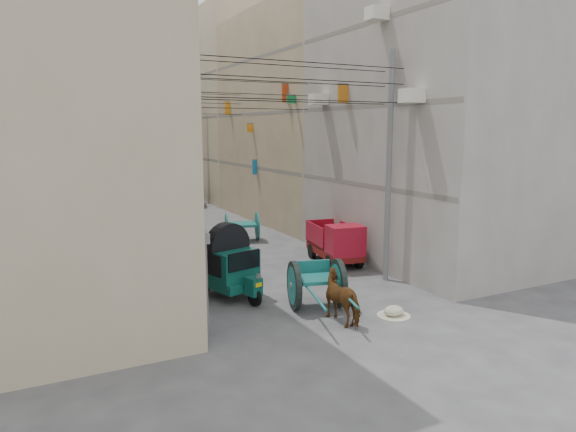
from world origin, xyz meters
TOP-DOWN VIEW (x-y plane):
  - ground at (0.00, 0.00)m, footprint 140.00×140.00m
  - building_row_left at (-8.00, 34.13)m, footprint 8.00×62.00m
  - building_row_right at (8.00, 34.13)m, footprint 8.00×62.00m
  - end_cap_building at (0.00, 66.00)m, footprint 22.00×10.00m
  - shutters_left at (-3.92, 10.38)m, footprint 0.18×14.40m
  - signboards at (-0.01, 21.66)m, footprint 8.22×40.52m
  - ac_units at (3.65, 7.67)m, footprint 0.70×6.55m
  - utility_poles at (0.00, 17.00)m, footprint 7.40×22.20m
  - overhead_cables at (0.00, 14.40)m, footprint 7.40×22.52m
  - auto_rickshaw at (-2.07, 6.80)m, footprint 1.95×2.70m
  - tonga_cart at (-0.08, 4.56)m, footprint 2.02×3.46m
  - mini_truck at (3.14, 8.47)m, footprint 1.86×3.26m
  - second_cart at (1.43, 14.42)m, footprint 1.86×1.73m
  - feed_sack at (1.57, 2.95)m, footprint 0.60×0.48m
  - horse at (0.06, 3.25)m, footprint 0.96×1.74m
  - distant_car_white at (-2.13, 24.35)m, footprint 2.53×3.80m
  - distant_car_grey at (2.68, 27.14)m, footprint 1.86×3.78m
  - distant_car_green at (-1.21, 34.04)m, footprint 2.84×4.71m

SIDE VIEW (x-z plane):
  - ground at x=0.00m, z-range 0.00..0.00m
  - feed_sack at x=1.57m, z-range 0.00..0.30m
  - distant_car_grey at x=2.68m, z-range 0.00..1.19m
  - distant_car_white at x=-2.13m, z-range 0.00..1.20m
  - distant_car_green at x=-1.21m, z-range 0.00..1.28m
  - horse at x=0.06m, z-range 0.00..1.40m
  - second_cart at x=1.43m, z-range 0.05..1.42m
  - tonga_cart at x=-0.08m, z-range 0.03..1.50m
  - mini_truck at x=3.14m, z-range -0.04..1.69m
  - auto_rickshaw at x=-2.07m, z-range 0.16..2.00m
  - shutters_left at x=-3.92m, z-range 0.06..2.93m
  - signboards at x=-0.01m, z-range 0.59..6.27m
  - utility_poles at x=0.00m, z-range 0.00..8.00m
  - building_row_left at x=-8.00m, z-range -0.54..13.46m
  - building_row_right at x=8.00m, z-range -0.54..13.46m
  - end_cap_building at x=0.00m, z-range 0.00..13.00m
  - overhead_cables at x=0.00m, z-range 6.20..7.33m
  - ac_units at x=3.65m, z-range 5.76..9.11m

